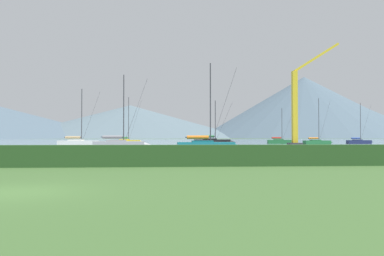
# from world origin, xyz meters

# --- Properties ---
(ground_plane) EXTENTS (1000.00, 1000.00, 0.00)m
(ground_plane) POSITION_xyz_m (0.00, 0.00, 0.00)
(ground_plane) COLOR #3D602D
(harbor_water) EXTENTS (320.00, 246.00, 0.00)m
(harbor_water) POSITION_xyz_m (0.00, 137.00, 0.00)
(harbor_water) COLOR gray
(harbor_water) RESTS_ON ground_plane
(hedge_line) EXTENTS (80.00, 1.20, 1.30)m
(hedge_line) POSITION_xyz_m (0.00, 11.00, 0.65)
(hedge_line) COLOR #284C23
(hedge_line) RESTS_ON ground_plane
(sailboat_slip_0) EXTENTS (7.15, 2.75, 8.91)m
(sailboat_slip_0) POSITION_xyz_m (34.00, 84.67, 0.59)
(sailboat_slip_0) COLOR #236B38
(sailboat_slip_0) RESTS_ON harbor_water
(sailboat_slip_2) EXTENTS (8.14, 2.46, 10.95)m
(sailboat_slip_2) POSITION_xyz_m (10.13, 35.87, 0.68)
(sailboat_slip_2) COLOR #19707A
(sailboat_slip_2) RESTS_ON harbor_water
(sailboat_slip_3) EXTENTS (8.87, 3.73, 9.32)m
(sailboat_slip_3) POSITION_xyz_m (15.06, 69.27, 0.71)
(sailboat_slip_3) COLOR black
(sailboat_slip_3) RESTS_ON harbor_water
(sailboat_slip_4) EXTENTS (7.91, 2.55, 10.24)m
(sailboat_slip_4) POSITION_xyz_m (-10.10, 58.22, 0.66)
(sailboat_slip_4) COLOR white
(sailboat_slip_4) RESTS_ON harbor_water
(sailboat_slip_5) EXTENTS (8.25, 2.51, 10.63)m
(sailboat_slip_5) POSITION_xyz_m (-1.37, 44.02, 0.69)
(sailboat_slip_5) COLOR #9E9EA3
(sailboat_slip_5) RESTS_ON harbor_water
(sailboat_slip_7) EXTENTS (6.54, 2.05, 10.07)m
(sailboat_slip_7) POSITION_xyz_m (53.03, 81.94, 0.56)
(sailboat_slip_7) COLOR navy
(sailboat_slip_7) RESTS_ON harbor_water
(sailboat_slip_8) EXTENTS (6.80, 2.35, 10.30)m
(sailboat_slip_8) POSITION_xyz_m (38.90, 73.04, 0.58)
(sailboat_slip_8) COLOR #236B38
(sailboat_slip_8) RESTS_ON harbor_water
(sailboat_slip_9) EXTENTS (7.37, 2.61, 10.82)m
(sailboat_slip_9) POSITION_xyz_m (-3.64, 78.71, 0.62)
(sailboat_slip_9) COLOR gold
(sailboat_slip_9) RESTS_ON harbor_water
(dock_crane) EXTENTS (8.38, 2.00, 17.00)m
(dock_crane) POSITION_xyz_m (26.11, 49.08, 5.62)
(dock_crane) COLOR #333338
(dock_crane) RESTS_ON ground_plane
(distant_hill_west_ridge) EXTENTS (253.70, 253.70, 35.21)m
(distant_hill_west_ridge) POSITION_xyz_m (-31.15, 416.38, 17.61)
(distant_hill_west_ridge) COLOR slate
(distant_hill_west_ridge) RESTS_ON ground_plane
(distant_hill_central_peak) EXTENTS (225.79, 225.79, 65.33)m
(distant_hill_central_peak) POSITION_xyz_m (154.09, 400.15, 32.66)
(distant_hill_central_peak) COLOR #4C6070
(distant_hill_central_peak) RESTS_ON ground_plane
(distant_hill_far_shoulder) EXTENTS (198.34, 198.34, 49.10)m
(distant_hill_far_shoulder) POSITION_xyz_m (174.18, 389.56, 24.55)
(distant_hill_far_shoulder) COLOR #4C6070
(distant_hill_far_shoulder) RESTS_ON ground_plane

